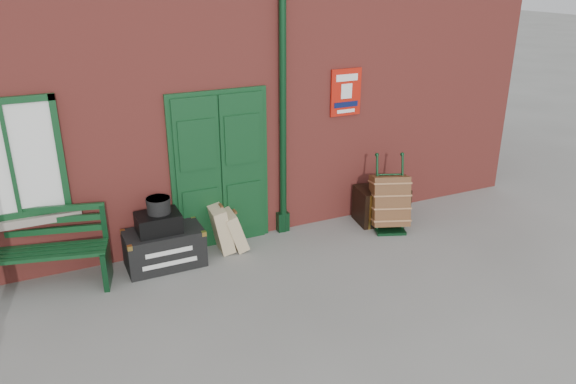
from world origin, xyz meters
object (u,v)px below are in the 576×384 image
dark_trunk (381,204)px  houdini_trunk (164,248)px  bench (37,249)px  porter_trolley (389,202)px

dark_trunk → houdini_trunk: bearing=-171.9°
dark_trunk → bench: bearing=-173.3°
porter_trolley → dark_trunk: (0.04, 0.27, -0.16)m
bench → dark_trunk: bench is taller
houdini_trunk → dark_trunk: bearing=-0.5°
bench → dark_trunk: bearing=11.8°
houdini_trunk → porter_trolley: (3.42, -0.29, 0.18)m
porter_trolley → houdini_trunk: bearing=-164.1°
porter_trolley → dark_trunk: size_ratio=1.45×
houdini_trunk → porter_trolley: 3.43m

